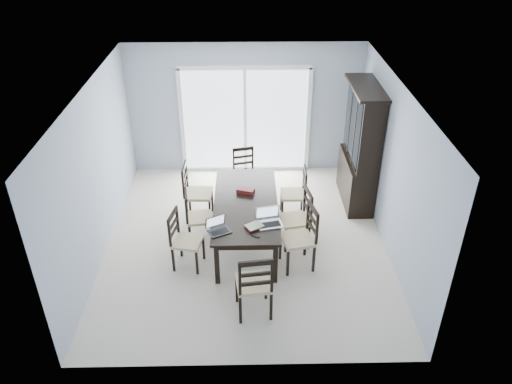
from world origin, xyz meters
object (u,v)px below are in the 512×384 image
chair_left_near (181,234)px  chair_left_far (192,186)px  chair_left_mid (194,212)px  chair_end_near (255,280)px  laptop_dark (219,229)px  chair_right_near (304,230)px  cell_phone (256,236)px  chair_right_mid (301,212)px  chair_right_far (298,188)px  dining_table (246,207)px  game_box (246,191)px  hot_tub (213,126)px  laptop_silver (270,222)px  china_hutch (360,148)px  chair_end_far (244,167)px

chair_left_near → chair_left_far: 1.30m
chair_left_mid → chair_end_near: size_ratio=0.88×
chair_end_near → laptop_dark: chair_end_near is taller
chair_right_near → cell_phone: size_ratio=10.13×
chair_right_mid → chair_right_far: size_ratio=1.04×
dining_table → chair_left_far: 1.17m
laptop_dark → chair_right_mid: bearing=2.7°
game_box → dining_table: bearing=-89.8°
chair_right_far → chair_right_mid: bearing=178.3°
chair_right_far → laptop_dark: bearing=140.4°
chair_right_mid → chair_left_far: bearing=56.4°
chair_left_mid → chair_end_near: chair_end_near is taller
game_box → hot_tub: size_ratio=0.13×
chair_left_far → laptop_silver: 1.85m
china_hutch → chair_left_near: (-2.99, -1.82, -0.50)m
chair_right_far → game_box: (-0.91, -0.43, 0.21)m
chair_left_mid → game_box: bearing=100.5°
chair_left_mid → chair_end_near: bearing=22.0°
chair_end_far → cell_phone: 2.42m
chair_right_mid → hot_tub: 4.00m
chair_end_far → game_box: size_ratio=3.87×
chair_left_mid → laptop_dark: bearing=22.1°
dining_table → laptop_silver: laptop_silver is taller
dining_table → chair_left_near: chair_left_near is taller
china_hutch → laptop_dark: size_ratio=5.87×
chair_end_far → laptop_dark: size_ratio=2.85×
hot_tub → chair_right_near: bearing=-69.5°
chair_left_mid → cell_phone: chair_left_mid is taller
dining_table → hot_tub: hot_tub is taller
china_hutch → game_box: bearing=-155.0°
dining_table → chair_right_far: 1.17m
chair_end_near → chair_end_far: chair_end_near is taller
chair_end_near → chair_end_far: bearing=85.0°
cell_phone → game_box: size_ratio=0.43×
chair_left_near → cell_phone: (1.11, -0.32, 0.18)m
chair_end_near → hot_tub: bearing=91.4°
chair_right_near → hot_tub: chair_right_near is taller
laptop_dark → cell_phone: (0.52, -0.11, -0.05)m
chair_left_near → cell_phone: size_ratio=9.18×
chair_end_near → chair_end_far: size_ratio=1.13×
chair_right_near → cell_phone: (-0.73, -0.29, 0.12)m
dining_table → cell_phone: bearing=-80.9°
game_box → chair_right_mid: bearing=-22.3°
chair_right_far → laptop_dark: size_ratio=2.88×
chair_left_far → hot_tub: chair_left_far is taller
chair_left_far → chair_right_near: 2.22m
china_hutch → laptop_silver: 2.52m
chair_end_near → cell_phone: size_ratio=10.22×
chair_left_far → dining_table: bearing=53.6°
chair_end_far → laptop_silver: 2.18m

